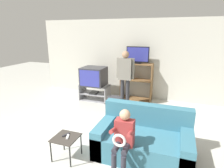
{
  "coord_description": "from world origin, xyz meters",
  "views": [
    {
      "loc": [
        1.63,
        -2.18,
        2.18
      ],
      "look_at": [
        0.08,
        2.16,
        0.9
      ],
      "focal_mm": 30.0,
      "sensor_mm": 36.0,
      "label": 1
    }
  ],
  "objects": [
    {
      "name": "wall_back",
      "position": [
        0.0,
        3.95,
        1.3
      ],
      "size": [
        6.4,
        0.06,
        2.6
      ],
      "color": "beige",
      "rests_on": "ground_plane"
    },
    {
      "name": "snack_table",
      "position": [
        -0.1,
        0.27,
        0.36
      ],
      "size": [
        0.43,
        0.43,
        0.42
      ],
      "color": "#38332D",
      "rests_on": "ground_plane"
    },
    {
      "name": "couch",
      "position": [
        1.16,
        0.86,
        0.28
      ],
      "size": [
        1.67,
        0.96,
        0.85
      ],
      "color": "teal",
      "rests_on": "ground_plane"
    },
    {
      "name": "media_shelf",
      "position": [
        0.38,
        3.69,
        0.62
      ],
      "size": [
        1.03,
        0.38,
        1.22
      ],
      "color": "brown",
      "rests_on": "ground_plane"
    },
    {
      "name": "person_seated_child",
      "position": [
        0.93,
        0.31,
        0.61
      ],
      "size": [
        0.33,
        0.43,
        1.03
      ],
      "color": "#2D2D38",
      "rests_on": "ground_plane"
    },
    {
      "name": "person_standing_adult",
      "position": [
        0.2,
        2.97,
        1.01
      ],
      "size": [
        0.53,
        0.2,
        1.67
      ],
      "color": "#2D2D33",
      "rests_on": "ground_plane"
    },
    {
      "name": "television_main",
      "position": [
        -0.9,
        3.16,
        0.8
      ],
      "size": [
        0.74,
        0.66,
        0.59
      ],
      "color": "#2D2D33",
      "rests_on": "tv_stand"
    },
    {
      "name": "folding_stool",
      "position": [
        0.17,
        2.07,
        0.48
      ],
      "size": [
        0.4,
        0.42,
        0.58
      ],
      "color": "black",
      "rests_on": "ground_plane"
    },
    {
      "name": "remote_control_white",
      "position": [
        -0.07,
        0.28,
        0.43
      ],
      "size": [
        0.09,
        0.15,
        0.02
      ],
      "primitive_type": "cube",
      "rotation": [
        0.0,
        0.0,
        0.39
      ],
      "color": "silver",
      "rests_on": "snack_table"
    },
    {
      "name": "remote_control_black",
      "position": [
        -0.13,
        0.32,
        0.43
      ],
      "size": [
        0.08,
        0.15,
        0.02
      ],
      "primitive_type": "cube",
      "rotation": [
        0.0,
        0.0,
        -0.36
      ],
      "color": "#232328",
      "rests_on": "snack_table"
    },
    {
      "name": "tv_stand",
      "position": [
        -0.89,
        3.17,
        0.25
      ],
      "size": [
        0.95,
        0.52,
        0.51
      ],
      "color": "#939399",
      "rests_on": "ground_plane"
    },
    {
      "name": "television_flat",
      "position": [
        0.4,
        3.67,
        1.47
      ],
      "size": [
        0.72,
        0.2,
        0.53
      ],
      "color": "black",
      "rests_on": "media_shelf"
    }
  ]
}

